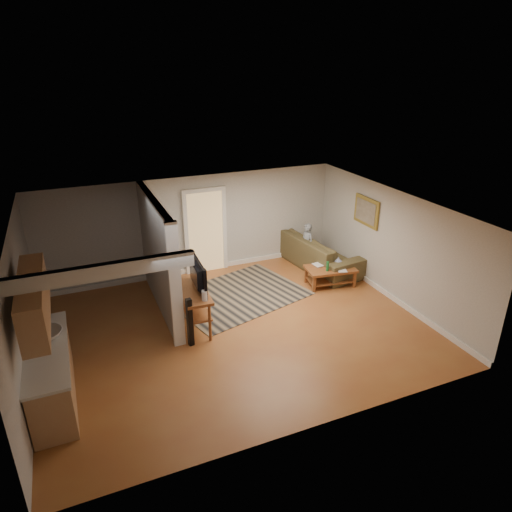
{
  "coord_description": "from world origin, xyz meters",
  "views": [
    {
      "loc": [
        -2.74,
        -7.5,
        5.04
      ],
      "look_at": [
        0.84,
        0.95,
        1.1
      ],
      "focal_mm": 32.0,
      "sensor_mm": 36.0,
      "label": 1
    }
  ],
  "objects_px": {
    "tv_console": "(194,293)",
    "toddler": "(198,311)",
    "speaker_right": "(170,285)",
    "toy_basket": "(193,303)",
    "sofa": "(316,265)",
    "child": "(306,266)",
    "coffee_table": "(331,271)",
    "speaker_left": "(190,322)"
  },
  "relations": [
    {
      "from": "speaker_left",
      "to": "toddler",
      "type": "distance_m",
      "value": 1.37
    },
    {
      "from": "coffee_table",
      "to": "speaker_left",
      "type": "relative_size",
      "value": 1.26
    },
    {
      "from": "tv_console",
      "to": "speaker_left",
      "type": "height_order",
      "value": "tv_console"
    },
    {
      "from": "toy_basket",
      "to": "child",
      "type": "xyz_separation_m",
      "value": [
        3.4,
        1.09,
        -0.16
      ]
    },
    {
      "from": "speaker_left",
      "to": "toy_basket",
      "type": "height_order",
      "value": "speaker_left"
    },
    {
      "from": "speaker_right",
      "to": "toy_basket",
      "type": "bearing_deg",
      "value": -41.81
    },
    {
      "from": "tv_console",
      "to": "toddler",
      "type": "xyz_separation_m",
      "value": [
        0.22,
        0.59,
        -0.78
      ]
    },
    {
      "from": "sofa",
      "to": "coffee_table",
      "type": "distance_m",
      "value": 1.24
    },
    {
      "from": "tv_console",
      "to": "toddler",
      "type": "distance_m",
      "value": 1.0
    },
    {
      "from": "sofa",
      "to": "toy_basket",
      "type": "bearing_deg",
      "value": 98.48
    },
    {
      "from": "coffee_table",
      "to": "toy_basket",
      "type": "xyz_separation_m",
      "value": [
        -3.42,
        0.11,
        -0.2
      ]
    },
    {
      "from": "tv_console",
      "to": "child",
      "type": "height_order",
      "value": "tv_console"
    },
    {
      "from": "sofa",
      "to": "child",
      "type": "bearing_deg",
      "value": 74.08
    },
    {
      "from": "speaker_left",
      "to": "speaker_right",
      "type": "distance_m",
      "value": 1.6
    },
    {
      "from": "speaker_left",
      "to": "toddler",
      "type": "relative_size",
      "value": 1.09
    },
    {
      "from": "sofa",
      "to": "toy_basket",
      "type": "xyz_separation_m",
      "value": [
        -3.7,
        -1.04,
        0.16
      ]
    },
    {
      "from": "coffee_table",
      "to": "speaker_left",
      "type": "xyz_separation_m",
      "value": [
        -3.82,
        -1.17,
        0.14
      ]
    },
    {
      "from": "coffee_table",
      "to": "speaker_left",
      "type": "bearing_deg",
      "value": -162.91
    },
    {
      "from": "coffee_table",
      "to": "toddler",
      "type": "bearing_deg",
      "value": 179.83
    },
    {
      "from": "coffee_table",
      "to": "toddler",
      "type": "relative_size",
      "value": 1.37
    },
    {
      "from": "sofa",
      "to": "toddler",
      "type": "height_order",
      "value": "toddler"
    },
    {
      "from": "speaker_right",
      "to": "speaker_left",
      "type": "bearing_deg",
      "value": -93.47
    },
    {
      "from": "coffee_table",
      "to": "sofa",
      "type": "bearing_deg",
      "value": 76.47
    },
    {
      "from": "toy_basket",
      "to": "child",
      "type": "distance_m",
      "value": 3.57
    },
    {
      "from": "coffee_table",
      "to": "toddler",
      "type": "distance_m",
      "value": 3.35
    },
    {
      "from": "tv_console",
      "to": "speaker_right",
      "type": "bearing_deg",
      "value": 107.59
    },
    {
      "from": "coffee_table",
      "to": "tv_console",
      "type": "xyz_separation_m",
      "value": [
        -3.55,
        -0.58,
        0.42
      ]
    },
    {
      "from": "tv_console",
      "to": "toddler",
      "type": "height_order",
      "value": "tv_console"
    },
    {
      "from": "coffee_table",
      "to": "child",
      "type": "height_order",
      "value": "coffee_table"
    },
    {
      "from": "speaker_right",
      "to": "tv_console",
      "type": "bearing_deg",
      "value": -78.77
    },
    {
      "from": "tv_console",
      "to": "child",
      "type": "relative_size",
      "value": 1.17
    },
    {
      "from": "coffee_table",
      "to": "child",
      "type": "xyz_separation_m",
      "value": [
        -0.02,
        1.2,
        -0.36
      ]
    },
    {
      "from": "speaker_right",
      "to": "toddler",
      "type": "height_order",
      "value": "speaker_right"
    },
    {
      "from": "coffee_table",
      "to": "tv_console",
      "type": "relative_size",
      "value": 0.9
    },
    {
      "from": "speaker_left",
      "to": "speaker_right",
      "type": "relative_size",
      "value": 0.94
    },
    {
      "from": "speaker_right",
      "to": "child",
      "type": "bearing_deg",
      "value": 8.02
    },
    {
      "from": "toy_basket",
      "to": "child",
      "type": "height_order",
      "value": "child"
    },
    {
      "from": "sofa",
      "to": "coffee_table",
      "type": "relative_size",
      "value": 2.19
    },
    {
      "from": "speaker_left",
      "to": "sofa",
      "type": "bearing_deg",
      "value": 22.25
    },
    {
      "from": "toy_basket",
      "to": "sofa",
      "type": "bearing_deg",
      "value": 15.76
    },
    {
      "from": "speaker_right",
      "to": "toy_basket",
      "type": "height_order",
      "value": "speaker_right"
    },
    {
      "from": "toy_basket",
      "to": "coffee_table",
      "type": "bearing_deg",
      "value": -1.85
    }
  ]
}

